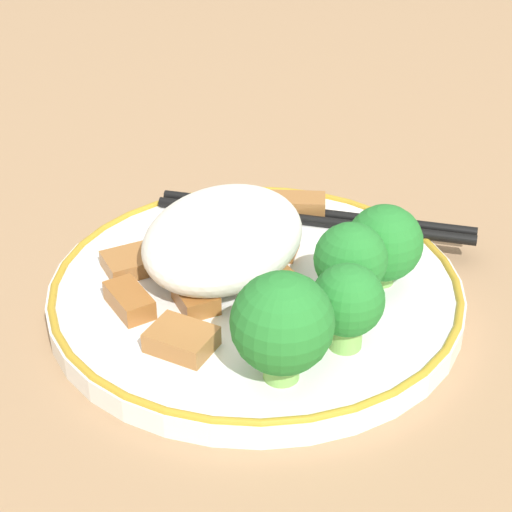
% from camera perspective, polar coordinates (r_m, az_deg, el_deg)
% --- Properties ---
extents(ground_plane, '(3.00, 3.00, 0.00)m').
position_cam_1_polar(ground_plane, '(0.54, 0.00, -3.12)').
color(ground_plane, '#9E7A56').
extents(plate, '(0.26, 0.26, 0.02)m').
position_cam_1_polar(plate, '(0.53, 0.00, -2.32)').
color(plate, white).
rests_on(plate, ground_plane).
extents(rice_mound, '(0.11, 0.09, 0.05)m').
position_cam_1_polar(rice_mound, '(0.53, -2.12, 1.25)').
color(rice_mound, white).
rests_on(rice_mound, plate).
extents(broccoli_back_left, '(0.05, 0.05, 0.06)m').
position_cam_1_polar(broccoli_back_left, '(0.44, 1.76, -4.59)').
color(broccoli_back_left, '#7FB756').
rests_on(broccoli_back_left, plate).
extents(broccoli_back_center, '(0.04, 0.04, 0.05)m').
position_cam_1_polar(broccoli_back_center, '(0.46, 6.12, -3.12)').
color(broccoli_back_center, '#7FB756').
rests_on(broccoli_back_center, plate).
extents(broccoli_back_right, '(0.04, 0.04, 0.05)m').
position_cam_1_polar(broccoli_back_right, '(0.49, 6.31, -0.37)').
color(broccoli_back_right, '#7FB756').
rests_on(broccoli_back_right, plate).
extents(broccoli_mid_left, '(0.05, 0.05, 0.05)m').
position_cam_1_polar(broccoli_mid_left, '(0.52, 8.55, 0.82)').
color(broccoli_mid_left, '#7FB756').
rests_on(broccoli_mid_left, plate).
extents(meat_near_front, '(0.04, 0.04, 0.01)m').
position_cam_1_polar(meat_near_front, '(0.60, 2.76, 3.38)').
color(meat_near_front, '#9E6633').
rests_on(meat_near_front, plate).
extents(meat_near_left, '(0.03, 0.04, 0.01)m').
position_cam_1_polar(meat_near_left, '(0.56, 1.13, 0.73)').
color(meat_near_left, brown).
rests_on(meat_near_left, plate).
extents(meat_near_right, '(0.05, 0.04, 0.01)m').
position_cam_1_polar(meat_near_right, '(0.54, -8.16, -0.38)').
color(meat_near_right, '#9E6633').
rests_on(meat_near_right, plate).
extents(meat_near_back, '(0.03, 0.04, 0.01)m').
position_cam_1_polar(meat_near_back, '(0.51, -8.45, -2.94)').
color(meat_near_back, '#995B28').
rests_on(meat_near_back, plate).
extents(meat_on_rice_edge, '(0.05, 0.05, 0.01)m').
position_cam_1_polar(meat_on_rice_edge, '(0.58, -2.63, 2.35)').
color(meat_on_rice_edge, brown).
rests_on(meat_on_rice_edge, plate).
extents(meat_mid_left, '(0.03, 0.04, 0.01)m').
position_cam_1_polar(meat_mid_left, '(0.47, -4.70, -5.69)').
color(meat_mid_left, '#9E6633').
rests_on(meat_mid_left, plate).
extents(meat_mid_right, '(0.03, 0.04, 0.01)m').
position_cam_1_polar(meat_mid_right, '(0.51, -4.04, -2.82)').
color(meat_mid_right, '#995B28').
rests_on(meat_mid_right, plate).
extents(meat_far_scatter, '(0.04, 0.04, 0.01)m').
position_cam_1_polar(meat_far_scatter, '(0.52, 0.93, -1.87)').
color(meat_far_scatter, '#9E6633').
rests_on(meat_far_scatter, plate).
extents(chopsticks, '(0.09, 0.22, 0.01)m').
position_cam_1_polar(chopsticks, '(0.59, 3.88, 2.62)').
color(chopsticks, black).
rests_on(chopsticks, plate).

